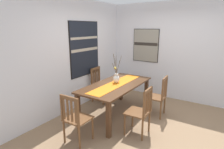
{
  "coord_description": "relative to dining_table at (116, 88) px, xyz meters",
  "views": [
    {
      "loc": [
        -3.43,
        -1.4,
        2.03
      ],
      "look_at": [
        -0.02,
        0.8,
        0.98
      ],
      "focal_mm": 29.73,
      "sensor_mm": 36.0,
      "label": 1
    }
  ],
  "objects": [
    {
      "name": "dining_table",
      "position": [
        0.0,
        0.0,
        0.0
      ],
      "size": [
        1.93,
        0.92,
        0.76
      ],
      "color": "#51331E",
      "rests_on": "ground_plane"
    },
    {
      "name": "ground_plane",
      "position": [
        -0.03,
        -0.72,
        -0.67
      ],
      "size": [
        6.4,
        6.4,
        0.03
      ],
      "primitive_type": "cube",
      "color": "#8E7051"
    },
    {
      "name": "wall_back",
      "position": [
        -0.03,
        1.14,
        0.7
      ],
      "size": [
        6.4,
        0.12,
        2.7
      ],
      "primitive_type": "cube",
      "color": "silver",
      "rests_on": "ground_plane"
    },
    {
      "name": "chair_2",
      "position": [
        -1.33,
        0.02,
        -0.17
      ],
      "size": [
        0.43,
        0.43,
        0.93
      ],
      "color": "brown",
      "rests_on": "ground_plane"
    },
    {
      "name": "centerpiece_vase",
      "position": [
        0.07,
        0.04,
        0.23
      ],
      "size": [
        0.29,
        0.23,
        0.67
      ],
      "color": "silver",
      "rests_on": "dining_table"
    },
    {
      "name": "table_runner",
      "position": [
        0.0,
        0.0,
        0.11
      ],
      "size": [
        1.78,
        0.36,
        0.01
      ],
      "primitive_type": "cube",
      "color": "orange",
      "rests_on": "dining_table"
    },
    {
      "name": "chair_3",
      "position": [
        -0.46,
        -0.83,
        -0.16
      ],
      "size": [
        0.44,
        0.44,
        0.95
      ],
      "color": "brown",
      "rests_on": "ground_plane"
    },
    {
      "name": "painting_on_back_wall",
      "position": [
        0.19,
        1.08,
        0.82
      ],
      "size": [
        1.07,
        0.05,
        1.39
      ],
      "color": "black"
    },
    {
      "name": "painting_on_side_wall",
      "position": [
        1.76,
        0.05,
        0.83
      ],
      "size": [
        0.05,
        0.79,
        0.97
      ],
      "color": "black"
    },
    {
      "name": "chair_0",
      "position": [
        0.48,
        0.84,
        -0.16
      ],
      "size": [
        0.43,
        0.43,
        0.95
      ],
      "color": "brown",
      "rests_on": "ground_plane"
    },
    {
      "name": "wall_side",
      "position": [
        1.83,
        -0.72,
        0.7
      ],
      "size": [
        0.12,
        6.4,
        2.7
      ],
      "primitive_type": "cube",
      "color": "silver",
      "rests_on": "ground_plane"
    },
    {
      "name": "chair_1",
      "position": [
        0.49,
        -0.83,
        -0.17
      ],
      "size": [
        0.45,
        0.45,
        0.95
      ],
      "color": "brown",
      "rests_on": "ground_plane"
    }
  ]
}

